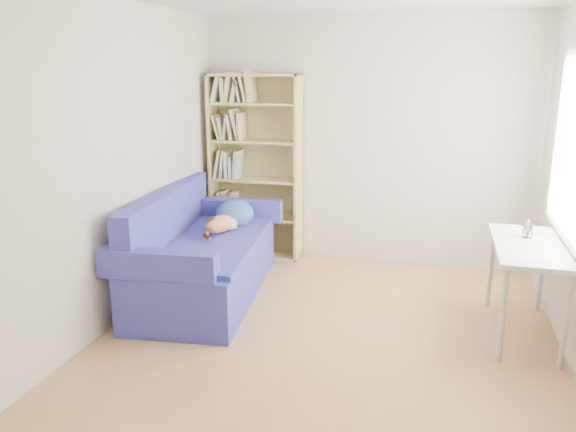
% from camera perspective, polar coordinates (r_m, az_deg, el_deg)
% --- Properties ---
extents(ground, '(4.00, 4.00, 0.00)m').
position_cam_1_polar(ground, '(4.52, 3.95, -12.32)').
color(ground, '#A17148').
rests_on(ground, ground).
extents(room_shell, '(3.54, 4.04, 2.62)m').
position_cam_1_polar(room_shell, '(4.06, 5.84, 8.78)').
color(room_shell, silver).
rests_on(room_shell, ground).
extents(sofa, '(1.14, 2.07, 0.97)m').
position_cam_1_polar(sofa, '(5.29, -8.69, -4.02)').
color(sofa, navy).
rests_on(sofa, ground).
extents(bookshelf, '(1.00, 0.31, 2.01)m').
position_cam_1_polar(bookshelf, '(6.20, -3.29, 4.20)').
color(bookshelf, tan).
rests_on(bookshelf, ground).
extents(desk, '(0.51, 1.12, 0.75)m').
position_cam_1_polar(desk, '(4.71, 23.22, -3.58)').
color(desk, white).
rests_on(desk, ground).
extents(pen_cup, '(0.08, 0.08, 0.15)m').
position_cam_1_polar(pen_cup, '(4.85, 23.16, -1.37)').
color(pen_cup, white).
rests_on(pen_cup, desk).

